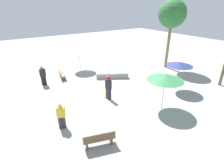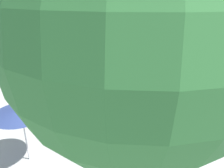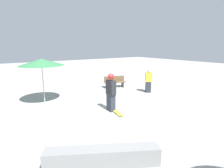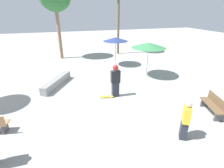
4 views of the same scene
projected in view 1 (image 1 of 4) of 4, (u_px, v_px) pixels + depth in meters
The scene contains 12 objects.
ground_plane at pixel (112, 92), 14.16m from camera, with size 60.00×60.00×0.00m, color #9E9E99.
skater_main at pixel (108, 87), 12.78m from camera, with size 0.49×0.30×1.84m.
skateboard at pixel (105, 95), 13.53m from camera, with size 0.82×0.34×0.07m.
concrete_ledge at pixel (112, 76), 16.68m from camera, with size 1.87×2.85×0.50m.
bench_near at pixel (62, 74), 16.59m from camera, with size 1.65×0.74×0.85m.
bench_far at pixel (99, 139), 8.61m from camera, with size 0.87×1.66×0.85m.
shade_umbrella_green at pixel (165, 78), 11.06m from camera, with size 2.33×2.33×2.44m.
shade_umbrella_navy at pixel (180, 64), 13.69m from camera, with size 2.05×2.05×2.38m.
shade_umbrella_white at pixel (79, 49), 17.95m from camera, with size 2.17×2.17×2.47m.
palm_tree_far_back at pixel (172, 14), 17.49m from camera, with size 2.79×2.79×7.00m.
bystander_watching at pixel (43, 76), 15.07m from camera, with size 0.28×0.48×1.74m.
bystander_far at pixel (61, 116), 9.78m from camera, with size 0.44×0.50×1.60m.
Camera 1 is at (10.54, -6.91, 6.49)m, focal length 28.00 mm.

